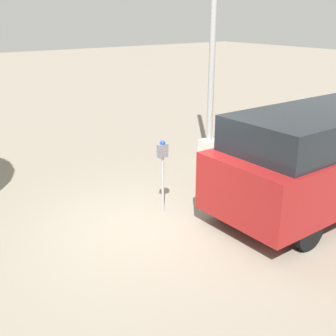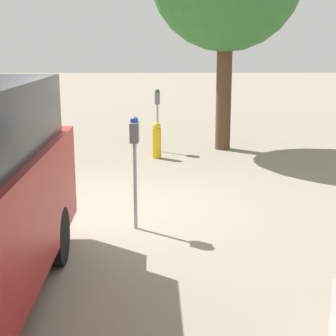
# 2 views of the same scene
# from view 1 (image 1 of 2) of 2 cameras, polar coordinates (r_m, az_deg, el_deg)

# --- Properties ---
(ground_plane) EXTENTS (80.00, 80.00, 0.00)m
(ground_plane) POSITION_cam_1_polar(r_m,az_deg,el_deg) (8.06, -3.06, -8.01)
(ground_plane) COLOR gray
(parking_meter_near) EXTENTS (0.21, 0.12, 1.52)m
(parking_meter_near) POSITION_cam_1_polar(r_m,az_deg,el_deg) (8.22, -0.74, 1.10)
(parking_meter_near) COLOR #9E9EA3
(parking_meter_near) RESTS_ON ground
(lamp_post) EXTENTS (0.44, 0.44, 6.70)m
(lamp_post) POSITION_cam_1_polar(r_m,az_deg,el_deg) (11.24, 5.89, 12.12)
(lamp_post) COLOR beige
(lamp_post) RESTS_ON ground
(parked_van) EXTENTS (4.78, 2.02, 2.09)m
(parked_van) POSITION_cam_1_polar(r_m,az_deg,el_deg) (8.87, 19.76, 1.38)
(parked_van) COLOR maroon
(parked_van) RESTS_ON ground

